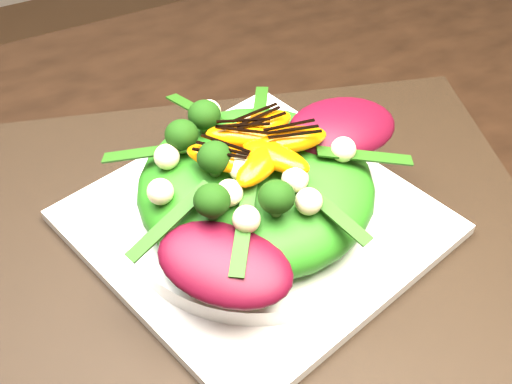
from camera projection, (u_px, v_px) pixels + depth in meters
name	position (u px, v px, depth m)	size (l,w,h in m)	color
dining_table	(220.00, 311.00, 0.55)	(1.60, 0.90, 0.75)	black
placemat	(256.00, 228.00, 0.59)	(0.49, 0.37, 0.00)	black
plate_base	(256.00, 222.00, 0.58)	(0.26, 0.26, 0.01)	white
salad_bowl	(256.00, 212.00, 0.58)	(0.22, 0.22, 0.02)	white
lettuce_mound	(256.00, 187.00, 0.56)	(0.19, 0.19, 0.07)	#2C7916
radicchio_leaf	(342.00, 127.00, 0.57)	(0.10, 0.06, 0.02)	#420715
orange_segment	(236.00, 135.00, 0.54)	(0.06, 0.02, 0.02)	#E16303
broccoli_floret	(169.00, 144.00, 0.53)	(0.04, 0.04, 0.04)	black
macadamia_nut	(298.00, 165.00, 0.51)	(0.02, 0.02, 0.02)	#FEF2B3
balsamic_drizzle	(236.00, 127.00, 0.53)	(0.05, 0.00, 0.00)	black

